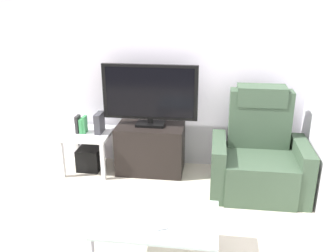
# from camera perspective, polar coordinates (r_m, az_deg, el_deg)

# --- Properties ---
(ground_plane) EXTENTS (6.40, 6.40, 0.00)m
(ground_plane) POSITION_cam_1_polar(r_m,az_deg,el_deg) (3.69, -7.05, -12.70)
(ground_plane) COLOR beige
(wall_back) EXTENTS (6.40, 0.06, 2.60)m
(wall_back) POSITION_cam_1_polar(r_m,az_deg,el_deg) (4.26, -4.06, 10.75)
(wall_back) COLOR silver
(wall_back) RESTS_ON ground
(tv_stand) EXTENTS (0.76, 0.44, 0.56)m
(tv_stand) POSITION_cam_1_polar(r_m,az_deg,el_deg) (4.26, -2.74, -3.52)
(tv_stand) COLOR black
(tv_stand) RESTS_ON ground
(television) EXTENTS (1.07, 0.20, 0.70)m
(television) POSITION_cam_1_polar(r_m,az_deg,el_deg) (4.06, -2.85, 5.02)
(television) COLOR black
(television) RESTS_ON tv_stand
(recliner_armchair) EXTENTS (0.98, 0.78, 1.08)m
(recliner_armchair) POSITION_cam_1_polar(r_m,az_deg,el_deg) (3.95, 13.98, -4.71)
(recliner_armchair) COLOR #384C38
(recliner_armchair) RESTS_ON ground
(side_table) EXTENTS (0.54, 0.54, 0.47)m
(side_table) POSITION_cam_1_polar(r_m,az_deg,el_deg) (4.36, -12.37, -1.84)
(side_table) COLOR white
(side_table) RESTS_ON ground
(subwoofer_box) EXTENTS (0.26, 0.26, 0.26)m
(subwoofer_box) POSITION_cam_1_polar(r_m,az_deg,el_deg) (4.46, -12.11, -5.00)
(subwoofer_box) COLOR black
(subwoofer_box) RESTS_ON ground
(book_leftmost) EXTENTS (0.03, 0.12, 0.20)m
(book_leftmost) POSITION_cam_1_polar(r_m,az_deg,el_deg) (4.31, -13.88, 0.29)
(book_leftmost) COLOR #262626
(book_leftmost) RESTS_ON side_table
(book_middle) EXTENTS (0.04, 0.12, 0.17)m
(book_middle) POSITION_cam_1_polar(r_m,az_deg,el_deg) (4.30, -13.26, 0.07)
(book_middle) COLOR #388C4C
(book_middle) RESTS_ON side_table
(book_rightmost) EXTENTS (0.03, 0.10, 0.20)m
(book_rightmost) POSITION_cam_1_polar(r_m,az_deg,el_deg) (4.28, -12.87, 0.23)
(book_rightmost) COLOR #388C4C
(book_rightmost) RESTS_ON side_table
(game_console) EXTENTS (0.07, 0.20, 0.23)m
(game_console) POSITION_cam_1_polar(r_m,az_deg,el_deg) (4.25, -10.67, 0.49)
(game_console) COLOR #333338
(game_console) RESTS_ON side_table
(coffee_table) EXTENTS (0.90, 0.60, 0.40)m
(coffee_table) POSITION_cam_1_polar(r_m,az_deg,el_deg) (2.82, -1.60, -14.62)
(coffee_table) COLOR #B2C6C1
(coffee_table) RESTS_ON ground
(cell_phone) EXTENTS (0.12, 0.17, 0.01)m
(cell_phone) POSITION_cam_1_polar(r_m,az_deg,el_deg) (2.75, -1.18, -14.98)
(cell_phone) COLOR #B7B7BC
(cell_phone) RESTS_ON coffee_table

